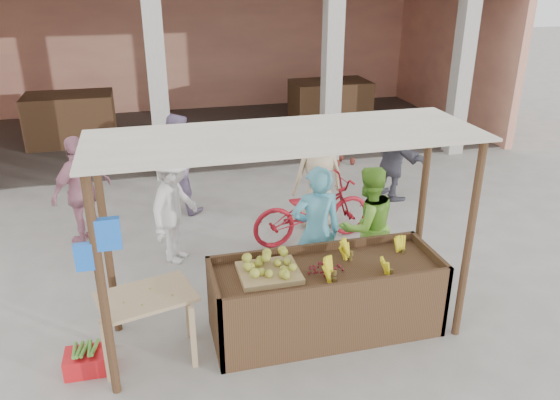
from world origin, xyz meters
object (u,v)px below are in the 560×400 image
object	(u,v)px
red_crate	(87,362)
vendor_blue	(316,228)
fruit_stall	(326,300)
vendor_green	(367,223)
side_table	(147,306)
motorcycle	(312,209)

from	to	relation	value
red_crate	vendor_blue	xyz separation A→B (m)	(2.78, 0.84, 0.82)
fruit_stall	vendor_blue	bearing A→B (deg)	80.79
vendor_blue	red_crate	bearing A→B (deg)	21.19
fruit_stall	red_crate	world-z (taller)	fruit_stall
fruit_stall	red_crate	distance (m)	2.67
red_crate	vendor_green	distance (m)	3.71
side_table	vendor_blue	xyz separation A→B (m)	(2.11, 0.78, 0.29)
side_table	red_crate	world-z (taller)	side_table
side_table	vendor_green	distance (m)	2.98
fruit_stall	red_crate	size ratio (longest dim) A/B	5.91
red_crate	vendor_blue	world-z (taller)	vendor_blue
red_crate	motorcycle	xyz separation A→B (m)	(3.19, 2.28, 0.41)
motorcycle	fruit_stall	bearing A→B (deg)	159.49
side_table	vendor_blue	distance (m)	2.27
side_table	vendor_blue	bearing A→B (deg)	5.73
vendor_blue	motorcycle	size ratio (longest dim) A/B	0.93
side_table	red_crate	size ratio (longest dim) A/B	2.50
side_table	fruit_stall	bearing A→B (deg)	-14.72
fruit_stall	vendor_green	size ratio (longest dim) A/B	1.50
fruit_stall	motorcycle	world-z (taller)	motorcycle
vendor_green	motorcycle	world-z (taller)	vendor_green
side_table	motorcycle	world-z (taller)	motorcycle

